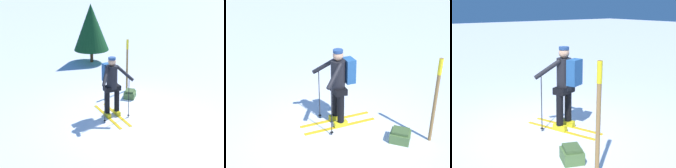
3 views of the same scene
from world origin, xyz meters
The scene contains 4 objects.
ground_plane centered at (0.00, 0.00, 0.00)m, with size 80.00×80.00×0.00m, color white.
skier centered at (-0.34, 0.13, 1.00)m, with size 1.08×1.72×1.75m.
dropped_backpack centered at (0.40, 1.35, 0.13)m, with size 0.47×0.50×0.27m.
trail_marker centered at (0.39, 1.97, 1.05)m, with size 0.08×0.08×1.81m.
Camera 2 is at (5.65, -0.14, 3.83)m, focal length 50.00 mm.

